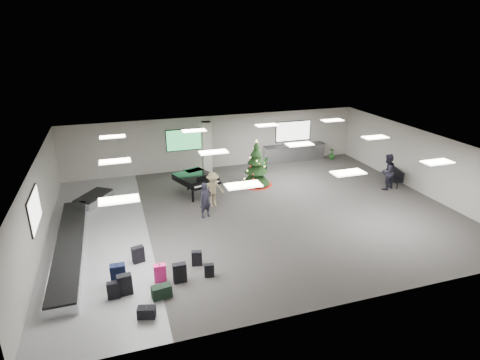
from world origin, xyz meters
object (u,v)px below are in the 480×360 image
object	(u,v)px
traveler_bench	(387,172)
potted_plant_right	(332,154)
service_counter	(294,153)
potted_plant_left	(265,164)
pink_suitcase	(160,273)
traveler_a	(206,200)
christmas_tree	(256,169)
traveler_b	(213,189)
bench	(395,176)
baggage_carousel	(76,235)
grand_piano	(196,179)

from	to	relation	value
traveler_bench	potted_plant_right	distance (m)	5.56
service_counter	potted_plant_right	size ratio (longest dim) A/B	5.63
potted_plant_left	potted_plant_right	distance (m)	5.03
pink_suitcase	potted_plant_right	world-z (taller)	potted_plant_right
potted_plant_right	pink_suitcase	bearing A→B (deg)	-140.61
traveler_a	potted_plant_right	size ratio (longest dim) A/B	2.28
traveler_a	potted_plant_left	bearing A→B (deg)	27.24
christmas_tree	traveler_b	size ratio (longest dim) A/B	1.51
potted_plant_right	christmas_tree	bearing A→B (deg)	-156.15
traveler_b	traveler_bench	xyz separation A→B (m)	(9.27, -0.69, 0.11)
traveler_bench	traveler_a	bearing A→B (deg)	-17.24
pink_suitcase	bench	bearing A→B (deg)	21.68
baggage_carousel	traveler_bench	distance (m)	15.43
christmas_tree	grand_piano	bearing A→B (deg)	-173.32
service_counter	grand_piano	distance (m)	8.04
baggage_carousel	bench	size ratio (longest dim) A/B	6.42
traveler_a	traveler_bench	size ratio (longest dim) A/B	0.85
traveler_a	christmas_tree	bearing A→B (deg)	21.53
service_counter	grand_piano	xyz separation A→B (m)	(-7.19, -3.59, 0.33)
christmas_tree	pink_suitcase	bearing A→B (deg)	-129.61
christmas_tree	bench	world-z (taller)	christmas_tree
bench	potted_plant_right	world-z (taller)	bench
grand_piano	pink_suitcase	bearing A→B (deg)	-131.67
pink_suitcase	potted_plant_left	distance (m)	12.18
pink_suitcase	traveler_b	xyz separation A→B (m)	(3.24, 5.42, 0.54)
christmas_tree	traveler_b	bearing A→B (deg)	-145.15
bench	traveler_b	size ratio (longest dim) A/B	0.89
baggage_carousel	traveler_b	size ratio (longest dim) A/B	5.69
service_counter	christmas_tree	bearing A→B (deg)	-139.86
baggage_carousel	christmas_tree	xyz separation A→B (m)	(9.06, 3.54, 0.67)
bench	potted_plant_left	distance (m)	7.37
pink_suitcase	grand_piano	distance (m)	7.61
christmas_tree	potted_plant_left	distance (m)	2.55
christmas_tree	grand_piano	size ratio (longest dim) A/B	1.00
baggage_carousel	potted_plant_right	bearing A→B (deg)	22.40
service_counter	bench	bearing A→B (deg)	-58.33
service_counter	traveler_a	bearing A→B (deg)	-139.35
pink_suitcase	christmas_tree	bearing A→B (deg)	51.16
pink_suitcase	grand_piano	size ratio (longest dim) A/B	0.25
potted_plant_right	service_counter	bearing A→B (deg)	171.09
service_counter	pink_suitcase	xyz separation A→B (m)	(-9.96, -10.66, -0.23)
christmas_tree	traveler_a	xyz separation A→B (m)	(-3.55, -3.10, -0.06)
traveler_bench	christmas_tree	bearing A→B (deg)	-42.73
pink_suitcase	christmas_tree	distance (m)	9.71
service_counter	bench	size ratio (longest dim) A/B	2.68
bench	christmas_tree	bearing A→B (deg)	175.71
baggage_carousel	service_counter	world-z (taller)	service_counter
traveler_b	potted_plant_right	xyz separation A→B (m)	(9.25, 4.83, -0.49)
pink_suitcase	traveler_b	distance (m)	6.34
pink_suitcase	traveler_bench	bearing A→B (deg)	21.48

